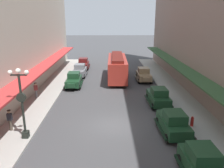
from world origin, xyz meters
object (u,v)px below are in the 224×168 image
object	(u,v)px
parked_car_6	(83,63)
lamp_post_with_clock	(22,101)
streetcar	(117,66)
parked_car_5	(173,122)
pedestrian_0	(36,90)
parked_car_2	(158,96)
pedestrian_2	(10,120)
parked_car_1	(144,74)
parked_car_3	(74,80)
fire_hydrant	(192,121)
parked_car_0	(204,165)
parked_car_4	(80,70)

from	to	relation	value
parked_car_6	lamp_post_with_clock	xyz separation A→B (m)	(-1.65, -23.61, 2.04)
streetcar	parked_car_5	bearing A→B (deg)	-77.04
parked_car_6	pedestrian_0	distance (m)	15.46
parked_car_2	streetcar	distance (m)	10.79
parked_car_2	parked_car_5	size ratio (longest dim) A/B	1.00
streetcar	pedestrian_2	distance (m)	17.89
parked_car_1	parked_car_3	xyz separation A→B (m)	(-9.36, -2.68, 0.00)
pedestrian_2	lamp_post_with_clock	bearing A→B (deg)	-36.19
parked_car_1	fire_hydrant	xyz separation A→B (m)	(1.80, -14.11, -0.38)
parked_car_0	streetcar	bearing A→B (deg)	100.39
parked_car_4	fire_hydrant	bearing A→B (deg)	-56.51
parked_car_0	parked_car_5	world-z (taller)	same
parked_car_4	streetcar	distance (m)	5.93
parked_car_1	parked_car_5	bearing A→B (deg)	-90.02
parked_car_6	streetcar	bearing A→B (deg)	-51.01
parked_car_2	pedestrian_2	size ratio (longest dim) A/B	2.57
parked_car_5	streetcar	bearing A→B (deg)	102.96
streetcar	pedestrian_0	distance (m)	12.23
parked_car_6	lamp_post_with_clock	world-z (taller)	lamp_post_with_clock
parked_car_5	fire_hydrant	world-z (taller)	parked_car_5
fire_hydrant	parked_car_0	bearing A→B (deg)	-104.73
parked_car_6	pedestrian_2	distance (m)	22.71
parked_car_1	fire_hydrant	size ratio (longest dim) A/B	5.21
parked_car_0	parked_car_2	bearing A→B (deg)	90.37
parked_car_3	parked_car_6	distance (m)	10.55
parked_car_2	parked_car_4	distance (m)	15.06
parked_car_3	lamp_post_with_clock	xyz separation A→B (m)	(-1.59, -13.06, 2.04)
parked_car_4	parked_car_6	bearing A→B (deg)	90.23
parked_car_5	pedestrian_2	size ratio (longest dim) A/B	2.57
pedestrian_0	parked_car_1	bearing A→B (deg)	29.34
parked_car_2	fire_hydrant	bearing A→B (deg)	-71.39
parked_car_5	pedestrian_0	bearing A→B (deg)	148.43
parked_car_4	streetcar	size ratio (longest dim) A/B	0.45
parked_car_2	streetcar	bearing A→B (deg)	110.74
parked_car_3	parked_car_6	xyz separation A→B (m)	(0.06, 10.55, 0.00)
parked_car_4	pedestrian_0	size ratio (longest dim) A/B	2.58
parked_car_6	streetcar	xyz separation A→B (m)	(5.62, -6.94, 0.96)
pedestrian_2	parked_car_2	bearing A→B (deg)	23.53
streetcar	parked_car_0	bearing A→B (deg)	-79.61
parked_car_2	lamp_post_with_clock	bearing A→B (deg)	-149.14
fire_hydrant	pedestrian_2	distance (m)	14.31
parked_car_0	parked_car_5	xyz separation A→B (m)	(-0.20, 5.16, 0.00)
parked_car_2	pedestrian_2	xyz separation A→B (m)	(-12.61, -5.49, 0.07)
pedestrian_0	parked_car_4	bearing A→B (deg)	70.34
parked_car_5	lamp_post_with_clock	distance (m)	11.15
parked_car_2	streetcar	world-z (taller)	streetcar
streetcar	lamp_post_with_clock	distance (m)	18.22
parked_car_4	pedestrian_2	xyz separation A→B (m)	(-3.21, -17.26, 0.07)
streetcar	pedestrian_0	size ratio (longest dim) A/B	5.77
parked_car_4	parked_car_5	world-z (taller)	same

